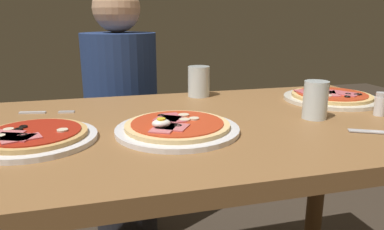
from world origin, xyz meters
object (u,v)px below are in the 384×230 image
Objects in this scene: pizza_foreground at (177,127)px; water_glass_near at (315,102)px; dining_table at (213,162)px; diner_person at (123,127)px; pizza_across_left at (34,137)px; fork at (43,112)px; pizza_across_right at (331,97)px; water_glass_far at (199,83)px; salt_shaker at (380,104)px.

water_glass_near is (0.40, 0.02, 0.03)m from pizza_foreground.
dining_table is 0.33m from water_glass_near.
pizza_foreground is 0.26× the size of diner_person.
pizza_foreground is 0.33m from pizza_across_left.
dining_table is at bearing -23.67° from fork.
diner_person is (-0.67, 0.56, -0.22)m from pizza_across_right.
pizza_foreground is 2.83× the size of water_glass_far.
salt_shaker reaches higher than fork.
water_glass_far is 0.52m from diner_person.
pizza_across_left is 1.75× the size of fork.
pizza_across_left is at bearing -172.15° from dining_table.
salt_shaker is (0.01, -0.20, 0.02)m from pizza_across_right.
dining_table is 12.00× the size of water_glass_far.
water_glass_near is 0.92m from diner_person.
diner_person is (-0.08, 0.77, -0.22)m from pizza_foreground.
diner_person reaches higher than salt_shaker.
pizza_across_left is 2.57× the size of water_glass_far.
water_glass_far is at bearing 156.46° from pizza_across_right.
pizza_across_left is 2.63× the size of water_glass_near.
fork is at bearing -167.89° from water_glass_far.
fork is at bearing 175.56° from pizza_across_right.
dining_table is 0.19m from pizza_foreground.
dining_table is at bearing -98.71° from water_glass_far.
water_glass_far is (0.17, 0.39, 0.03)m from pizza_foreground.
diner_person is (-0.20, 0.69, -0.09)m from dining_table.
diner_person is (-0.25, 0.38, -0.25)m from water_glass_far.
diner_person is (0.24, 0.75, -0.22)m from pizza_across_left.
water_glass_near is at bearing -135.45° from pizza_across_right.
pizza_across_right is 2.93× the size of water_glass_far.
salt_shaker reaches higher than pizza_foreground.
salt_shaker reaches higher than pizza_across_left.
diner_person reaches higher than dining_table.
water_glass_far is at bearing 37.08° from pizza_across_left.
fork is 0.98m from salt_shaker.
pizza_across_right is at bearing 93.38° from salt_shaker.
water_glass_far is at bearing 122.26° from water_glass_near.
pizza_across_right is 0.26m from water_glass_near.
water_glass_near reaches higher than salt_shaker.
pizza_across_right is 0.90m from diner_person.
dining_table is 0.72m from diner_person.
pizza_foreground is 1.93× the size of fork.
water_glass_near is 0.43m from water_glass_far.
pizza_across_right reaches higher than fork.
water_glass_near reaches higher than pizza_across_left.
water_glass_far is 1.60× the size of salt_shaker.
water_glass_far reaches higher than salt_shaker.
pizza_across_left is 0.62m from water_glass_far.
pizza_foreground is at bearing 96.20° from diner_person.
water_glass_far reaches higher than fork.
salt_shaker is (0.94, -0.28, 0.03)m from fork.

